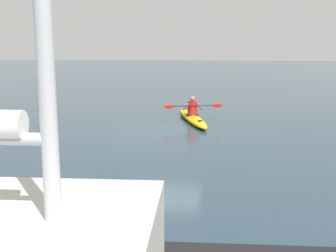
{
  "coord_description": "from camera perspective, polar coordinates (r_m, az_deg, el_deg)",
  "views": [
    {
      "loc": [
        -1.83,
        14.82,
        3.07
      ],
      "look_at": [
        -0.48,
        3.5,
        0.91
      ],
      "focal_mm": 45.14,
      "sensor_mm": 36.0,
      "label": 1
    }
  ],
  "objects": [
    {
      "name": "kayaker",
      "position": [
        17.45,
        3.33,
        2.58
      ],
      "size": [
        2.35,
        0.73,
        0.77
      ],
      "color": "red",
      "rests_on": "kayak"
    },
    {
      "name": "kayak",
      "position": [
        17.54,
        3.3,
        1.09
      ],
      "size": [
        1.79,
        4.68,
        0.28
      ],
      "color": "#EAB214",
      "rests_on": "ground"
    },
    {
      "name": "ground_plane",
      "position": [
        15.25,
        -0.24,
        -0.9
      ],
      "size": [
        160.0,
        160.0,
        0.0
      ],
      "primitive_type": "plane",
      "color": "#283D4C"
    }
  ]
}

